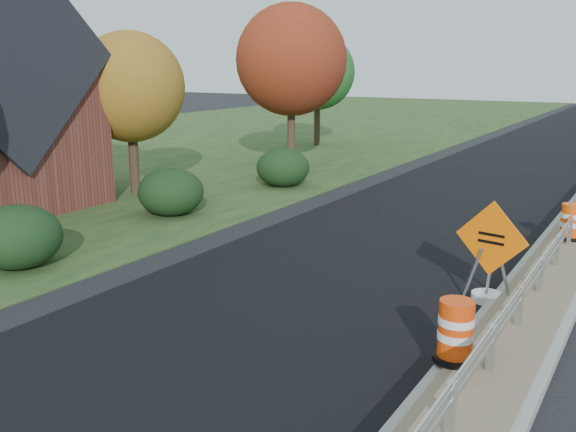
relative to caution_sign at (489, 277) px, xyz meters
The scene contains 12 objects.
ground 2.75m from the caution_sign, 70.53° to the left, with size 140.00×140.00×0.00m, color black.
grass_verge_near 26.29m from the caution_sign, 151.49° to the left, with size 30.00×120.00×0.03m, color #223F1B.
milled_overlay 13.04m from the caution_sign, 105.59° to the left, with size 7.20×120.00×0.01m, color black.
hedge_south 10.68m from the caution_sign, 161.12° to the right, with size 2.09×2.09×1.52m, color black.
hedge_mid 10.90m from the caution_sign, 166.49° to the left, with size 2.09×2.09×1.52m, color black.
hedge_north 13.23m from the caution_sign, 139.76° to the left, with size 2.09×2.09×1.52m, color black.
tree_near_yellow 15.19m from the caution_sign, 162.13° to the left, with size 3.96×3.96×5.88m.
tree_near_red 17.96m from the caution_sign, 133.96° to the left, with size 4.95×4.95×7.35m.
tree_near_back 25.76m from the caution_sign, 126.31° to the left, with size 4.29×4.29×6.37m.
caution_sign is the anchor object (origin of this frame).
barrel_median_near 3.47m from the caution_sign, 84.20° to the right, with size 0.67×0.67×0.99m.
barrel_median_mid 5.16m from the caution_sign, 80.69° to the left, with size 0.64×0.64×0.94m.
Camera 1 is at (1.96, -15.18, 4.73)m, focal length 40.00 mm.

